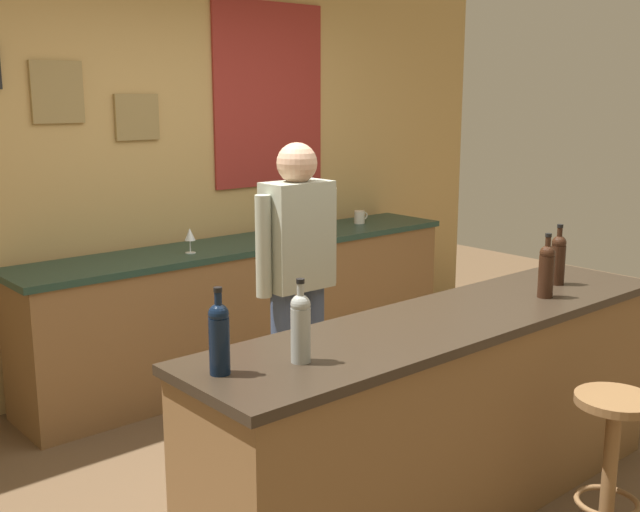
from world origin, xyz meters
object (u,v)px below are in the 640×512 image
at_px(bartender, 298,274).
at_px(wine_bottle_c, 546,269).
at_px(wine_bottle_a, 219,336).
at_px(wine_bottle_d, 558,258).
at_px(wine_bottle_b, 301,325).
at_px(wine_glass_a, 190,236).
at_px(wine_glass_b, 293,218).
at_px(bar_stool, 612,447).
at_px(coffee_mug, 360,217).

height_order(bartender, wine_bottle_c, bartender).
height_order(wine_bottle_a, wine_bottle_d, same).
relative_size(bartender, wine_bottle_b, 5.29).
bearing_deg(wine_bottle_b, wine_bottle_d, 1.38).
distance_m(wine_bottle_b, wine_glass_a, 2.14).
distance_m(wine_bottle_d, wine_glass_b, 2.08).
distance_m(wine_bottle_b, wine_bottle_c, 1.44).
bearing_deg(wine_glass_b, bartender, -127.85).
bearing_deg(wine_glass_b, wine_bottle_a, -133.91).
distance_m(bar_stool, wine_glass_b, 2.84).
xyz_separation_m(bartender, wine_bottle_c, (0.62, -1.08, 0.12)).
bearing_deg(wine_bottle_b, bar_stool, -28.92).
bearing_deg(wine_bottle_a, wine_bottle_b, -17.12).
xyz_separation_m(wine_bottle_b, wine_glass_a, (0.76, 2.00, -0.05)).
height_order(bar_stool, wine_bottle_a, wine_bottle_a).
xyz_separation_m(bar_stool, wine_bottle_d, (0.58, 0.66, 0.60)).
bearing_deg(wine_bottle_d, bar_stool, -131.64).
xyz_separation_m(wine_bottle_b, wine_bottle_d, (1.70, 0.04, 0.00)).
xyz_separation_m(wine_bottle_a, wine_glass_b, (1.95, 2.03, -0.05)).
bearing_deg(coffee_mug, wine_glass_a, -175.46).
distance_m(bartender, coffee_mug, 1.86).
relative_size(wine_bottle_c, wine_bottle_d, 1.00).
distance_m(bartender, wine_bottle_d, 1.33).
bearing_deg(wine_bottle_d, bartender, 132.09).
bearing_deg(bar_stool, wine_glass_a, 97.75).
relative_size(wine_bottle_a, wine_glass_b, 1.97).
height_order(wine_bottle_c, wine_glass_a, wine_bottle_c).
bearing_deg(wine_bottle_b, wine_bottle_a, 162.88).
relative_size(bartender, wine_glass_b, 10.45).
xyz_separation_m(wine_glass_b, coffee_mug, (0.65, 0.01, -0.06)).
bearing_deg(wine_glass_a, coffee_mug, 4.54).
xyz_separation_m(wine_bottle_a, wine_bottle_c, (1.72, -0.15, 0.00)).
bearing_deg(wine_bottle_b, wine_bottle_c, -2.53).
distance_m(wine_bottle_a, wine_bottle_d, 1.99).
height_order(wine_bottle_a, wine_glass_b, wine_bottle_a).
xyz_separation_m(wine_bottle_b, coffee_mug, (2.32, 2.12, -0.11)).
bearing_deg(wine_glass_b, coffee_mug, 0.47).
distance_m(bartender, wine_bottle_a, 1.45).
bearing_deg(wine_glass_a, wine_bottle_b, -110.85).
xyz_separation_m(bartender, wine_bottle_d, (0.89, -0.98, 0.12)).
relative_size(wine_bottle_b, wine_glass_b, 1.97).
distance_m(wine_glass_b, coffee_mug, 0.65).
relative_size(wine_bottle_a, wine_glass_a, 1.97).
xyz_separation_m(wine_bottle_b, wine_bottle_c, (1.44, -0.06, 0.00)).
distance_m(bartender, wine_bottle_b, 1.31).
xyz_separation_m(wine_bottle_d, coffee_mug, (0.62, 2.08, -0.11)).
height_order(wine_bottle_c, wine_glass_b, wine_bottle_c).
distance_m(wine_bottle_a, wine_bottle_b, 0.30).
height_order(wine_glass_b, coffee_mug, wine_glass_b).
relative_size(bartender, wine_bottle_d, 5.29).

